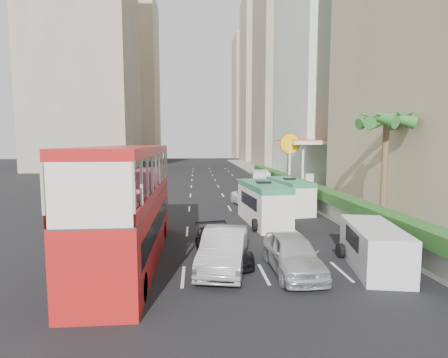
{
  "coord_description": "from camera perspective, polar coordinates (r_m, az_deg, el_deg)",
  "views": [
    {
      "loc": [
        -3.08,
        -15.26,
        5.24
      ],
      "look_at": [
        -1.5,
        4.0,
        3.2
      ],
      "focal_mm": 28.0,
      "sensor_mm": 36.0,
      "label": 1
    }
  ],
  "objects": [
    {
      "name": "minibus_near",
      "position": [
        22.74,
        6.42,
        -3.96
      ],
      "size": [
        2.56,
        6.08,
        2.62
      ],
      "primitive_type": "cube",
      "rotation": [
        0.0,
        0.0,
        0.1
      ],
      "color": "silver",
      "rests_on": "ground"
    },
    {
      "name": "car_silver_lane_a",
      "position": [
        15.08,
        -0.02,
        -14.31
      ],
      "size": [
        2.65,
        5.19,
        1.63
      ],
      "primitive_type": "imported",
      "rotation": [
        0.0,
        0.0,
        -0.19
      ],
      "color": "silver",
      "rests_on": "ground"
    },
    {
      "name": "tower_left_a",
      "position": [
        76.19,
        -22.02,
        21.41
      ],
      "size": [
        18.0,
        18.0,
        52.0
      ],
      "primitive_type": "cube",
      "color": "tan",
      "rests_on": "ground"
    },
    {
      "name": "panel_van_far",
      "position": [
        40.75,
        5.95,
        -0.05
      ],
      "size": [
        2.44,
        4.93,
        1.9
      ],
      "primitive_type": "cube",
      "rotation": [
        0.0,
        0.0,
        -0.12
      ],
      "color": "silver",
      "rests_on": "ground"
    },
    {
      "name": "tower_far_a",
      "position": [
        100.71,
        7.15,
        15.56
      ],
      "size": [
        14.0,
        14.0,
        44.0
      ],
      "primitive_type": "cube",
      "color": "tan",
      "rests_on": "ground"
    },
    {
      "name": "palm_tree",
      "position": [
        22.19,
        24.69,
        0.67
      ],
      "size": [
        0.36,
        0.36,
        6.4
      ],
      "primitive_type": "cylinder",
      "color": "brown",
      "rests_on": "sidewalk"
    },
    {
      "name": "van_asset",
      "position": [
        29.0,
        4.15,
        -4.4
      ],
      "size": [
        2.86,
        4.97,
        1.31
      ],
      "primitive_type": "imported",
      "rotation": [
        0.0,
        0.0,
        0.15
      ],
      "color": "silver",
      "rests_on": "ground"
    },
    {
      "name": "shell_station",
      "position": [
        40.51,
        14.17,
        2.32
      ],
      "size": [
        6.5,
        8.0,
        5.5
      ],
      "primitive_type": "cube",
      "color": "silver",
      "rests_on": "ground"
    },
    {
      "name": "double_decker_bus",
      "position": [
        15.77,
        -15.33,
        -4.08
      ],
      "size": [
        2.5,
        11.0,
        5.06
      ],
      "primitive_type": "cube",
      "color": "#AF1716",
      "rests_on": "ground"
    },
    {
      "name": "kerb_wall",
      "position": [
        31.03,
        12.78,
        -2.57
      ],
      "size": [
        0.3,
        44.0,
        1.0
      ],
      "primitive_type": "cube",
      "color": "silver",
      "rests_on": "sidewalk"
    },
    {
      "name": "minibus_far",
      "position": [
        27.14,
        10.57,
        -2.63
      ],
      "size": [
        2.54,
        5.63,
        2.41
      ],
      "primitive_type": "cube",
      "rotation": [
        0.0,
        0.0,
        0.14
      ],
      "color": "silver",
      "rests_on": "ground"
    },
    {
      "name": "panel_van_near",
      "position": [
        16.02,
        23.29,
        -10.2
      ],
      "size": [
        2.63,
        4.75,
        1.8
      ],
      "primitive_type": "cube",
      "rotation": [
        0.0,
        0.0,
        -0.2
      ],
      "color": "silver",
      "rests_on": "ground"
    },
    {
      "name": "car_silver_lane_b",
      "position": [
        14.91,
        11.11,
        -14.67
      ],
      "size": [
        1.86,
        4.54,
        1.54
      ],
      "primitive_type": "imported",
      "rotation": [
        0.0,
        0.0,
        0.01
      ],
      "color": "silver",
      "rests_on": "ground"
    },
    {
      "name": "car_black",
      "position": [
        16.14,
        -0.34,
        -12.92
      ],
      "size": [
        2.66,
        4.76,
        1.3
      ],
      "primitive_type": "imported",
      "rotation": [
        0.0,
        0.0,
        0.2
      ],
      "color": "black",
      "rests_on": "ground"
    },
    {
      "name": "tower_far_b",
      "position": [
        121.83,
        4.96,
        12.96
      ],
      "size": [
        14.0,
        14.0,
        40.0
      ],
      "primitive_type": "cube",
      "color": "tan",
      "rests_on": "ground"
    },
    {
      "name": "tower_left_b",
      "position": [
        108.41,
        -15.22,
        15.25
      ],
      "size": [
        16.0,
        16.0,
        46.0
      ],
      "primitive_type": "cube",
      "color": "tan",
      "rests_on": "ground"
    },
    {
      "name": "sidewalk",
      "position": [
        42.34,
        11.93,
        -1.09
      ],
      "size": [
        6.0,
        120.0,
        0.18
      ],
      "primitive_type": "cube",
      "color": "#99968C",
      "rests_on": "ground"
    },
    {
      "name": "hedge",
      "position": [
        30.92,
        12.82,
        -1.02
      ],
      "size": [
        1.1,
        44.0,
        0.7
      ],
      "primitive_type": "cube",
      "color": "#2D6626",
      "rests_on": "kerb_wall"
    },
    {
      "name": "ground_plane",
      "position": [
        16.42,
        6.53,
        -12.62
      ],
      "size": [
        200.0,
        200.0,
        0.0
      ],
      "primitive_type": "plane",
      "color": "black",
      "rests_on": "ground"
    },
    {
      "name": "tower_mid",
      "position": [
        78.75,
        11.75,
        20.44
      ],
      "size": [
        16.0,
        16.0,
        50.0
      ],
      "primitive_type": "cube",
      "color": "tan",
      "rests_on": "ground"
    }
  ]
}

